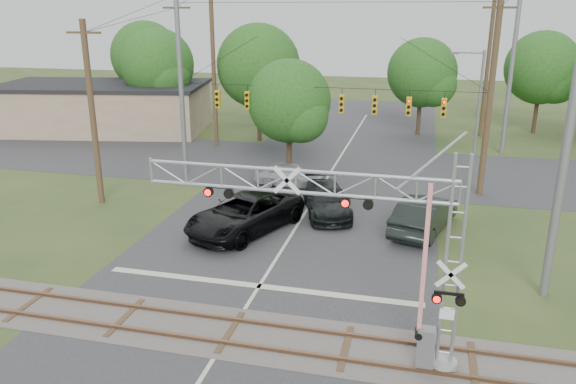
% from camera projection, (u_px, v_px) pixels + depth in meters
% --- Properties ---
extents(ground, '(160.00, 160.00, 0.00)m').
position_uv_depth(ground, '(209.00, 367.00, 17.45)').
color(ground, '#2B411E').
rests_on(ground, ground).
extents(road_main, '(14.00, 90.00, 0.02)m').
position_uv_depth(road_main, '(286.00, 243.00, 26.68)').
color(road_main, '#2B2B2D').
rests_on(road_main, ground).
extents(road_cross, '(90.00, 12.00, 0.02)m').
position_uv_depth(road_cross, '(334.00, 167.00, 39.60)').
color(road_cross, '#2B2B2D').
rests_on(road_cross, ground).
extents(railroad_track, '(90.00, 3.20, 0.17)m').
position_uv_depth(railroad_track, '(230.00, 332.00, 19.28)').
color(railroad_track, '#4B4641').
rests_on(railroad_track, ground).
extents(crossing_gantry, '(9.92, 0.88, 6.86)m').
position_uv_depth(crossing_gantry, '(354.00, 234.00, 16.71)').
color(crossing_gantry, gray).
rests_on(crossing_gantry, ground).
extents(traffic_signal_span, '(19.34, 0.36, 11.50)m').
position_uv_depth(traffic_signal_span, '(340.00, 96.00, 33.98)').
color(traffic_signal_span, gray).
rests_on(traffic_signal_span, ground).
extents(pickup_black, '(5.42, 7.36, 1.86)m').
position_uv_depth(pickup_black, '(245.00, 214.00, 27.90)').
color(pickup_black, black).
rests_on(pickup_black, ground).
extents(car_dark, '(3.78, 5.87, 1.58)m').
position_uv_depth(car_dark, '(327.00, 200.00, 30.35)').
color(car_dark, black).
rests_on(car_dark, ground).
extents(sedan_silver, '(4.51, 2.06, 1.50)m').
position_uv_depth(sedan_silver, '(290.00, 175.00, 35.12)').
color(sedan_silver, '#9EA0A5').
rests_on(sedan_silver, ground).
extents(suv_dark, '(3.43, 5.83, 1.82)m').
position_uv_depth(suv_dark, '(424.00, 214.00, 27.90)').
color(suv_dark, black).
rests_on(suv_dark, ground).
extents(commercial_building, '(19.71, 12.54, 4.28)m').
position_uv_depth(commercial_building, '(103.00, 107.00, 50.99)').
color(commercial_building, '#8C735D').
rests_on(commercial_building, ground).
extents(streetlight, '(2.17, 0.23, 8.15)m').
position_uv_depth(streetlight, '(476.00, 106.00, 36.80)').
color(streetlight, gray).
rests_on(streetlight, ground).
extents(utility_poles, '(25.74, 29.97, 14.08)m').
position_uv_depth(utility_poles, '(381.00, 75.00, 36.56)').
color(utility_poles, '#3F301D').
rests_on(utility_poles, ground).
extents(treeline, '(49.99, 24.09, 9.62)m').
position_uv_depth(treeline, '(340.00, 68.00, 47.25)').
color(treeline, '#3B2A1A').
rests_on(treeline, ground).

